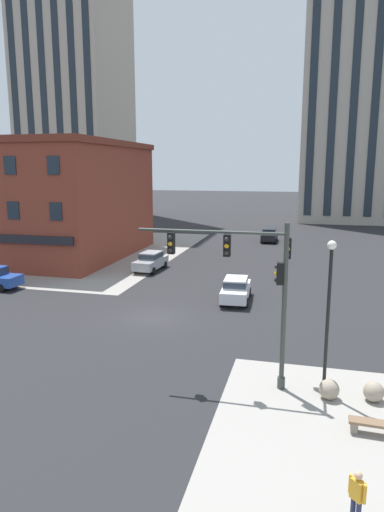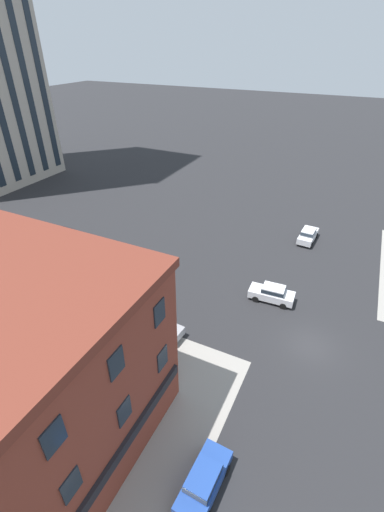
{
  "view_description": "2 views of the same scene",
  "coord_description": "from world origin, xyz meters",
  "px_view_note": "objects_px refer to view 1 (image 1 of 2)",
  "views": [
    {
      "loc": [
        8.98,
        -25.61,
        9.07
      ],
      "look_at": [
        2.18,
        1.44,
        3.7
      ],
      "focal_mm": 31.97,
      "sensor_mm": 36.0,
      "label": 1
    },
    {
      "loc": [
        -23.59,
        -0.23,
        22.43
      ],
      "look_at": [
        2.99,
        12.77,
        3.86
      ],
      "focal_mm": 24.57,
      "sensor_mm": 36.0,
      "label": 2
    }
  ],
  "objects_px": {
    "bench_near_signal": "(376,426)",
    "car_cross_eastbound": "(151,260)",
    "car_main_northbound_far": "(269,235)",
    "bollard_sphere_curb_a": "(329,389)",
    "car_cross_westbound": "(236,288)",
    "pedestrian_by_lamp": "(357,495)",
    "street_lamp_corner_near": "(329,302)",
    "bollard_sphere_curb_b": "(374,392)",
    "traffic_signal_main": "(257,278)"
  },
  "relations": [
    {
      "from": "car_main_northbound_far",
      "to": "car_cross_westbound",
      "type": "bearing_deg",
      "value": -90.23
    },
    {
      "from": "bollard_sphere_curb_b",
      "to": "bench_near_signal",
      "type": "height_order",
      "value": "bollard_sphere_curb_b"
    },
    {
      "from": "bollard_sphere_curb_a",
      "to": "car_main_northbound_far",
      "type": "xyz_separation_m",
      "value": [
        -5.58,
        39.6,
        0.51
      ]
    },
    {
      "from": "bollard_sphere_curb_a",
      "to": "car_cross_westbound",
      "type": "distance_m",
      "value": 13.86
    },
    {
      "from": "bench_near_signal",
      "to": "car_cross_eastbound",
      "type": "height_order",
      "value": "car_cross_eastbound"
    },
    {
      "from": "bench_near_signal",
      "to": "car_main_northbound_far",
      "type": "xyz_separation_m",
      "value": [
        -7.04,
        41.84,
        0.59
      ]
    },
    {
      "from": "bollard_sphere_curb_b",
      "to": "bench_near_signal",
      "type": "relative_size",
      "value": 0.44
    },
    {
      "from": "car_cross_eastbound",
      "to": "bench_near_signal",
      "type": "bearing_deg",
      "value": -54.67
    },
    {
      "from": "car_cross_eastbound",
      "to": "traffic_signal_main",
      "type": "bearing_deg",
      "value": -59.75
    },
    {
      "from": "bollard_sphere_curb_a",
      "to": "car_cross_westbound",
      "type": "bearing_deg",
      "value": 114.26
    },
    {
      "from": "car_main_northbound_far",
      "to": "car_cross_eastbound",
      "type": "xyz_separation_m",
      "value": [
        -9.03,
        -19.18,
        0.0
      ]
    },
    {
      "from": "bollard_sphere_curb_a",
      "to": "car_main_northbound_far",
      "type": "height_order",
      "value": "car_main_northbound_far"
    },
    {
      "from": "street_lamp_corner_near",
      "to": "car_main_northbound_far",
      "type": "relative_size",
      "value": 1.44
    },
    {
      "from": "pedestrian_by_lamp",
      "to": "car_cross_eastbound",
      "type": "xyz_separation_m",
      "value": [
        -14.98,
        27.14,
        0.03
      ]
    },
    {
      "from": "traffic_signal_main",
      "to": "bollard_sphere_curb_a",
      "type": "height_order",
      "value": "traffic_signal_main"
    },
    {
      "from": "bollard_sphere_curb_a",
      "to": "car_main_northbound_far",
      "type": "relative_size",
      "value": 0.18
    },
    {
      "from": "traffic_signal_main",
      "to": "bollard_sphere_curb_a",
      "type": "bearing_deg",
      "value": -11.76
    },
    {
      "from": "bollard_sphere_curb_a",
      "to": "bollard_sphere_curb_b",
      "type": "distance_m",
      "value": 1.72
    },
    {
      "from": "bench_near_signal",
      "to": "pedestrian_by_lamp",
      "type": "bearing_deg",
      "value": -103.66
    },
    {
      "from": "bollard_sphere_curb_a",
      "to": "bollard_sphere_curb_b",
      "type": "xyz_separation_m",
      "value": [
        1.71,
        0.24,
        0.0
      ]
    },
    {
      "from": "bench_near_signal",
      "to": "pedestrian_by_lamp",
      "type": "height_order",
      "value": "pedestrian_by_lamp"
    },
    {
      "from": "traffic_signal_main",
      "to": "bollard_sphere_curb_a",
      "type": "distance_m",
      "value": 5.28
    },
    {
      "from": "bollard_sphere_curb_a",
      "to": "car_cross_eastbound",
      "type": "bearing_deg",
      "value": 125.57
    },
    {
      "from": "bollard_sphere_curb_a",
      "to": "street_lamp_corner_near",
      "type": "xyz_separation_m",
      "value": [
        -0.19,
        0.41,
        3.49
      ]
    },
    {
      "from": "car_main_northbound_far",
      "to": "bench_near_signal",
      "type": "bearing_deg",
      "value": -80.45
    },
    {
      "from": "bench_near_signal",
      "to": "car_cross_eastbound",
      "type": "bearing_deg",
      "value": 125.33
    },
    {
      "from": "pedestrian_by_lamp",
      "to": "car_cross_westbound",
      "type": "bearing_deg",
      "value": 107.41
    },
    {
      "from": "bench_near_signal",
      "to": "street_lamp_corner_near",
      "type": "xyz_separation_m",
      "value": [
        -1.65,
        2.66,
        3.57
      ]
    },
    {
      "from": "traffic_signal_main",
      "to": "street_lamp_corner_near",
      "type": "distance_m",
      "value": 2.98
    },
    {
      "from": "car_main_northbound_far",
      "to": "car_cross_westbound",
      "type": "distance_m",
      "value": 26.97
    },
    {
      "from": "pedestrian_by_lamp",
      "to": "street_lamp_corner_near",
      "type": "height_order",
      "value": "street_lamp_corner_near"
    },
    {
      "from": "bollard_sphere_curb_a",
      "to": "bench_near_signal",
      "type": "relative_size",
      "value": 0.44
    },
    {
      "from": "car_cross_westbound",
      "to": "car_cross_eastbound",
      "type": "bearing_deg",
      "value": 138.84
    },
    {
      "from": "pedestrian_by_lamp",
      "to": "car_cross_westbound",
      "type": "relative_size",
      "value": 0.35
    },
    {
      "from": "bollard_sphere_curb_b",
      "to": "pedestrian_by_lamp",
      "type": "bearing_deg",
      "value": -100.84
    },
    {
      "from": "bollard_sphere_curb_b",
      "to": "traffic_signal_main",
      "type": "bearing_deg",
      "value": 175.25
    },
    {
      "from": "bench_near_signal",
      "to": "car_cross_eastbound",
      "type": "distance_m",
      "value": 27.79
    },
    {
      "from": "street_lamp_corner_near",
      "to": "car_main_northbound_far",
      "type": "xyz_separation_m",
      "value": [
        -5.39,
        39.18,
        -2.98
      ]
    },
    {
      "from": "bench_near_signal",
      "to": "street_lamp_corner_near",
      "type": "height_order",
      "value": "street_lamp_corner_near"
    },
    {
      "from": "bench_near_signal",
      "to": "traffic_signal_main",
      "type": "bearing_deg",
      "value": 147.54
    },
    {
      "from": "bench_near_signal",
      "to": "car_main_northbound_far",
      "type": "bearing_deg",
      "value": 99.55
    },
    {
      "from": "bollard_sphere_curb_a",
      "to": "car_cross_eastbound",
      "type": "distance_m",
      "value": 25.11
    },
    {
      "from": "traffic_signal_main",
      "to": "bollard_sphere_curb_b",
      "type": "bearing_deg",
      "value": -4.75
    },
    {
      "from": "pedestrian_by_lamp",
      "to": "car_main_northbound_far",
      "type": "relative_size",
      "value": 0.35
    },
    {
      "from": "street_lamp_corner_near",
      "to": "car_cross_eastbound",
      "type": "bearing_deg",
      "value": 125.78
    },
    {
      "from": "bench_near_signal",
      "to": "car_cross_eastbound",
      "type": "xyz_separation_m",
      "value": [
        -16.07,
        22.67,
        0.59
      ]
    },
    {
      "from": "traffic_signal_main",
      "to": "pedestrian_by_lamp",
      "type": "xyz_separation_m",
      "value": [
        3.44,
        -7.35,
        -3.77
      ]
    },
    {
      "from": "bollard_sphere_curb_a",
      "to": "bench_near_signal",
      "type": "xyz_separation_m",
      "value": [
        1.46,
        -2.24,
        -0.08
      ]
    },
    {
      "from": "bench_near_signal",
      "to": "car_cross_westbound",
      "type": "distance_m",
      "value": 16.51
    },
    {
      "from": "street_lamp_corner_near",
      "to": "car_cross_westbound",
      "type": "xyz_separation_m",
      "value": [
        -5.5,
        12.21,
        -2.98
      ]
    }
  ]
}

